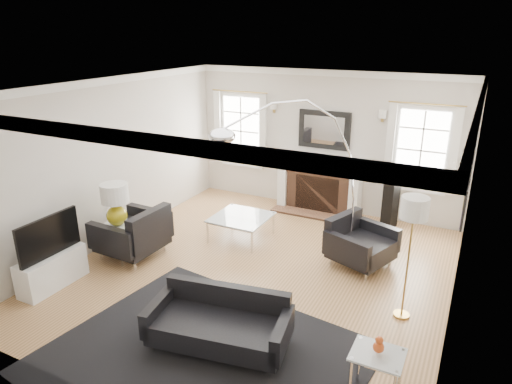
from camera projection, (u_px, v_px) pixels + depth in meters
The scene contains 25 objects.
floor at pixel (257, 271), 7.04m from camera, with size 6.00×6.00×0.00m, color olive.
back_wall at pixel (324, 142), 9.09m from camera, with size 5.50×0.04×2.80m, color beige.
front_wall at pixel (106, 283), 4.04m from camera, with size 5.50×0.04×2.80m, color beige.
left_wall at pixel (112, 162), 7.73m from camera, with size 0.04×6.00×2.80m, color beige.
right_wall at pixel (464, 219), 5.40m from camera, with size 0.04×6.00×2.80m, color beige.
ceiling at pixel (257, 86), 6.09m from camera, with size 5.50×6.00×0.02m, color white.
crown_molding at pixel (257, 91), 6.11m from camera, with size 5.50×6.00×0.12m, color white.
fireplace at pixel (319, 186), 9.20m from camera, with size 1.70×0.69×1.11m.
mantel_mirror at pixel (324, 130), 8.96m from camera, with size 1.05×0.07×0.75m.
window_left at pixel (241, 131), 9.80m from camera, with size 1.24×0.15×1.62m.
window_right at pixel (421, 150), 8.24m from camera, with size 1.24×0.15×1.62m.
gallery_wall at pixel (469, 178), 6.46m from camera, with size 0.04×1.73×1.29m.
tv_unit at pixel (52, 266), 6.53m from camera, with size 0.35×1.00×1.09m.
area_rug at pixel (202, 359), 5.16m from camera, with size 3.40×2.83×0.01m, color black.
sofa at pixel (220, 323), 5.32m from camera, with size 1.74×1.02×0.54m.
armchair_left at pixel (135, 234), 7.39m from camera, with size 0.97×1.07×0.70m.
armchair_right at pixel (358, 243), 7.15m from camera, with size 1.10×1.16×0.63m.
coffee_table at pixel (241, 218), 8.01m from camera, with size 0.94×0.94×0.42m.
side_table_left at pixel (119, 231), 7.32m from camera, with size 0.52×0.52×0.57m.
nesting_table at pixel (377, 363), 4.46m from camera, with size 0.50×0.42×0.55m.
gourd_lamp at pixel (115, 202), 7.15m from camera, with size 0.43×0.43×0.69m.
orange_vase at pixel (379, 345), 4.39m from camera, with size 0.11×0.11×0.18m.
arc_floor_lamp at pixel (292, 177), 6.76m from camera, with size 1.90×1.76×2.69m.
stick_floor_lamp at pixel (414, 214), 5.46m from camera, with size 0.33×0.33×1.65m.
speaker_tower at pixel (391, 198), 8.46m from camera, with size 0.23×0.23×1.14m, color black.
Camera 1 is at (2.77, -5.56, 3.53)m, focal length 32.00 mm.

